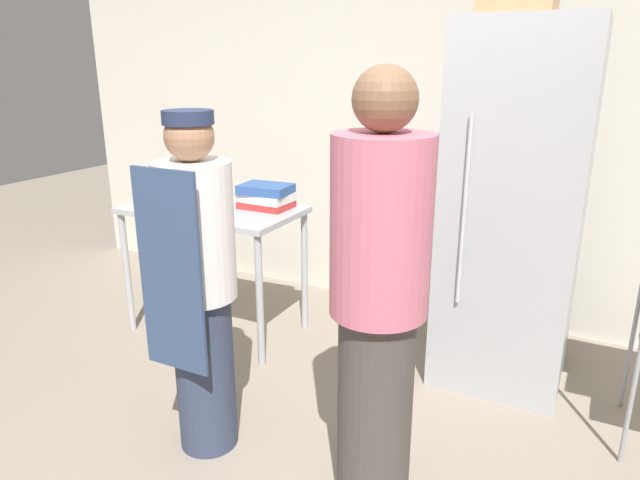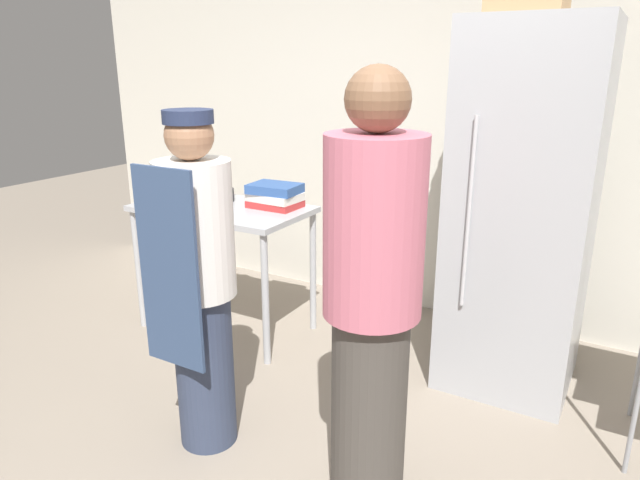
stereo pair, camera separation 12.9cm
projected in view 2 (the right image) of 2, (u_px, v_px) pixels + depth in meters
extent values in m
cube|color=silver|center=(456.00, 119.00, 3.88)|extent=(6.40, 0.12, 2.81)
cube|color=#ADAFB5|center=(523.00, 213.00, 3.08)|extent=(0.70, 0.72, 1.99)
cube|color=#93959B|center=(509.00, 224.00, 2.79)|extent=(0.64, 0.02, 1.63)
cylinder|color=silver|center=(469.00, 215.00, 2.85)|extent=(0.02, 0.02, 0.98)
cube|color=#ADAFB5|center=(222.00, 209.00, 3.74)|extent=(1.14, 0.64, 0.04)
cylinder|color=#ADAFB5|center=(139.00, 270.00, 3.90)|extent=(0.04, 0.04, 0.83)
cylinder|color=#ADAFB5|center=(265.00, 300.00, 3.39)|extent=(0.04, 0.04, 0.83)
cylinder|color=#ADAFB5|center=(194.00, 248.00, 4.36)|extent=(0.04, 0.04, 0.83)
cylinder|color=#ADAFB5|center=(313.00, 272.00, 3.85)|extent=(0.04, 0.04, 0.83)
cube|color=silver|center=(203.00, 207.00, 3.61)|extent=(0.26, 0.19, 0.05)
cube|color=silver|center=(212.00, 185.00, 3.66)|extent=(0.25, 0.01, 0.19)
torus|color=beige|center=(193.00, 202.00, 3.59)|extent=(0.08, 0.08, 0.02)
torus|color=beige|center=(204.00, 203.00, 3.55)|extent=(0.08, 0.08, 0.02)
torus|color=beige|center=(200.00, 199.00, 3.65)|extent=(0.08, 0.08, 0.02)
torus|color=beige|center=(212.00, 201.00, 3.61)|extent=(0.08, 0.08, 0.02)
cylinder|color=black|center=(224.00, 195.00, 3.86)|extent=(0.14, 0.14, 0.09)
cylinder|color=#B2BCC1|center=(223.00, 177.00, 3.82)|extent=(0.11, 0.11, 0.16)
cylinder|color=black|center=(222.00, 163.00, 3.79)|extent=(0.11, 0.11, 0.02)
cube|color=#B72D2D|center=(275.00, 204.00, 3.70)|extent=(0.32, 0.24, 0.04)
cube|color=silver|center=(275.00, 197.00, 3.69)|extent=(0.33, 0.25, 0.05)
cube|color=#2D5193|center=(275.00, 188.00, 3.67)|extent=(0.33, 0.25, 0.06)
cylinder|color=#333D56|center=(205.00, 369.00, 2.70)|extent=(0.27, 0.27, 0.77)
cylinder|color=silver|center=(196.00, 230.00, 2.50)|extent=(0.34, 0.34, 0.61)
sphere|color=#9E7051|center=(189.00, 136.00, 2.38)|extent=(0.21, 0.21, 0.21)
cube|color=#33476B|center=(169.00, 271.00, 2.39)|extent=(0.32, 0.02, 0.88)
cylinder|color=#232D4C|center=(188.00, 117.00, 2.35)|extent=(0.21, 0.21, 0.06)
cylinder|color=#47423D|center=(369.00, 410.00, 2.31)|extent=(0.30, 0.30, 0.86)
cylinder|color=#C6667A|center=(374.00, 228.00, 2.08)|extent=(0.38, 0.38, 0.68)
sphere|color=brown|center=(378.00, 99.00, 1.94)|extent=(0.23, 0.23, 0.23)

